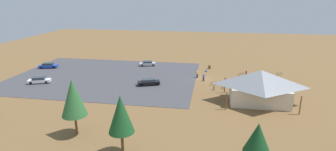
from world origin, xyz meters
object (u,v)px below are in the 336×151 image
bike_pavilion (260,85)px  car_silver_second_row (148,63)px  pine_mideast (73,98)px  bicycle_white_front_row (223,87)px  car_blue_front_row (48,65)px  lot_sign (206,73)px  pine_far_east (121,114)px  pine_midwest (258,138)px  visitor_crossing_yard (204,77)px  bicycle_orange_by_bin (214,84)px  bicycle_blue_yard_left (241,74)px  visitor_near_lot (197,74)px  bicycle_teal_mid_cluster (259,73)px  car_black_end_stall (149,82)px  bicycle_black_yard_front (214,88)px  car_white_back_corner (39,80)px  bicycle_green_trailside (279,74)px  bicycle_silver_lone_west (221,83)px  trash_bin (209,67)px

bike_pavilion → car_silver_second_row: (25.83, -21.94, -2.66)m
pine_mideast → bicycle_white_front_row: 31.24m
bicycle_white_front_row → car_blue_front_row: (44.94, -8.72, 0.38)m
bike_pavilion → lot_sign: 16.08m
car_blue_front_row → bicycle_white_front_row: bearing=169.0°
pine_far_east → pine_midwest: size_ratio=1.39×
visitor_crossing_yard → bicycle_orange_by_bin: bearing=131.6°
bicycle_blue_yard_left → visitor_near_lot: 10.82m
bicycle_blue_yard_left → visitor_crossing_yard: visitor_crossing_yard is taller
bicycle_teal_mid_cluster → visitor_near_lot: size_ratio=0.91×
pine_midwest → car_black_end_stall: (18.61, -26.04, -2.95)m
pine_far_east → bicycle_orange_by_bin: pine_far_east is taller
bicycle_black_yard_front → bicycle_blue_yard_left: bearing=-119.6°
bicycle_blue_yard_left → car_white_back_corner: bearing=16.6°
bicycle_white_front_row → car_black_end_stall: car_black_end_stall is taller
car_white_back_corner → car_blue_front_row: car_white_back_corner is taller
bicycle_green_trailside → visitor_near_lot: (19.26, 5.08, 0.59)m
bicycle_blue_yard_left → car_white_back_corner: car_white_back_corner is taller
car_silver_second_row → visitor_crossing_yard: (-15.53, 10.87, 0.19)m
bicycle_black_yard_front → bicycle_teal_mid_cluster: (-10.84, -13.45, 0.00)m
bicycle_white_front_row → bicycle_silver_lone_west: bearing=-83.3°
bicycle_green_trailside → car_black_end_stall: bearing=22.6°
visitor_near_lot → bike_pavilion: bearing=131.8°
lot_sign → car_black_end_stall: 13.58m
bicycle_white_front_row → bicycle_blue_yard_left: size_ratio=1.13×
bike_pavilion → car_white_back_corner: bearing=-4.4°
trash_bin → bicycle_white_front_row: size_ratio=0.53×
bicycle_teal_mid_cluster → car_silver_second_row: bearing=-6.1°
car_black_end_stall → bicycle_black_yard_front: bearing=177.0°
pine_midwest → bicycle_blue_yard_left: pine_midwest is taller
bike_pavilion → trash_bin: size_ratio=13.40×
bicycle_green_trailside → visitor_near_lot: visitor_near_lot is taller
bicycle_teal_mid_cluster → car_white_back_corner: (48.63, 15.40, 0.40)m
pine_far_east → bicycle_green_trailside: size_ratio=4.83×
pine_midwest → bicycle_teal_mid_cluster: 39.38m
bike_pavilion → bicycle_orange_by_bin: size_ratio=7.57×
car_silver_second_row → car_blue_front_row: (25.25, 6.57, 0.04)m
bicycle_white_front_row → visitor_near_lot: visitor_near_lot is taller
pine_far_east → car_silver_second_row: (6.89, -41.61, -4.53)m
visitor_near_lot → bicycle_orange_by_bin: bearing=128.9°
lot_sign → visitor_crossing_yard: 1.65m
bike_pavilion → pine_far_east: size_ratio=1.58×
lot_sign → bicycle_green_trailside: (-17.26, -5.74, -1.06)m
bicycle_white_front_row → bicycle_black_yard_front: bearing=33.8°
bike_pavilion → pine_mideast: (26.81, 16.20, 2.12)m
car_blue_front_row → visitor_near_lot: (-39.24, 2.14, 0.20)m
bicycle_blue_yard_left → visitor_crossing_yard: (8.71, 5.57, 0.53)m
bike_pavilion → bicycle_green_trailside: bearing=-112.1°
car_silver_second_row → car_blue_front_row: bearing=14.6°
bicycle_green_trailside → bike_pavilion: bearing=67.9°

